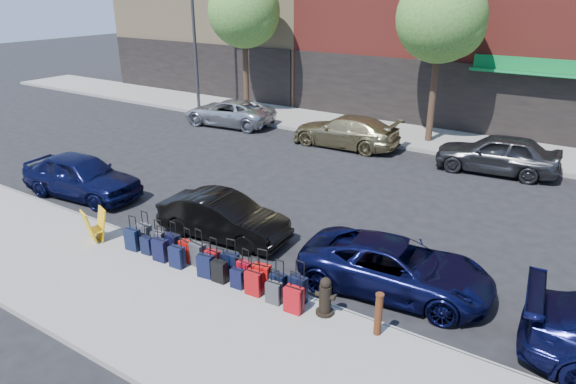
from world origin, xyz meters
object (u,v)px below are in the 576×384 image
Objects in this scene: bollard at (379,313)px; car_near_2 at (396,267)px; tree_center at (444,20)px; tree_left at (246,13)px; car_far_0 at (229,112)px; car_far_2 at (497,153)px; car_near_1 at (223,217)px; suitcase_front_5 at (213,261)px; streetlight at (196,27)px; car_far_1 at (345,131)px; fire_hydrant at (325,297)px; display_rack at (95,226)px; car_near_0 at (81,176)px.

car_near_2 reaches higher than bollard.
tree_left is at bearing 180.00° from tree_center.
tree_left is 5.35m from car_far_0.
tree_center is 1.62× the size of car_near_2.
bollard is 0.21× the size of car_far_2.
car_far_0 is at bearing -77.35° from tree_left.
tree_left is 15.96m from car_near_1.
tree_center is at bearing 87.89° from suitcase_front_5.
car_far_2 is (13.32, -0.03, 0.10)m from car_far_0.
tree_center reaches higher than car_far_0.
suitcase_front_5 is at bearing 108.46° from car_near_2.
car_far_0 is (0.54, -2.41, -4.74)m from tree_left.
tree_center reaches higher than suitcase_front_5.
tree_center is at bearing 2.98° from streetlight.
bollard is at bearing -38.47° from streetlight.
car_far_2 is (6.49, 0.09, 0.06)m from car_far_1.
suitcase_front_5 reaches higher than fire_hydrant.
tree_center is at bearing 96.47° from car_far_0.
car_far_1 is (1.36, 12.31, 0.11)m from display_rack.
fire_hydrant is 0.20× the size of car_far_2.
car_far_0 is (3.48, -1.71, -3.99)m from streetlight.
tree_center is 1.49× the size of car_far_1.
streetlight is at bearing -101.96° from car_far_1.
car_far_0 is at bearing -96.35° from car_far_2.
tree_left is 19.98m from fire_hydrant.
tree_center is 13.73m from car_near_2.
streetlight is at bearing 18.55° from car_near_0.
tree_left is 1.00× the size of tree_center.
tree_left is 1.62× the size of car_near_2.
suitcase_front_5 is 0.97× the size of display_rack.
fire_hydrant is 0.20× the size of car_near_2.
bollard is at bearing -7.59° from fire_hydrant.
display_rack is 0.21× the size of car_near_0.
car_near_1 is at bearing 161.70° from bollard.
suitcase_front_5 is at bearing -55.56° from tree_left.
car_near_0 is (2.58, -12.75, -4.67)m from tree_left.
fire_hydrant is at bearing 150.47° from car_near_2.
streetlight reaches higher than display_rack.
car_near_1 is at bearing -98.32° from tree_center.
suitcase_front_5 is 0.20× the size of car_far_2.
bollard is at bearing -103.98° from car_near_0.
car_far_1 reaches higher than bollard.
bollard is (1.24, -0.02, 0.08)m from fire_hydrant.
car_near_1 is 0.79× the size of car_far_1.
car_far_1 is at bearing 109.10° from fire_hydrant.
fire_hydrant is (15.97, -13.65, -4.10)m from streetlight.
car_near_0 reaches higher than suitcase_front_5.
suitcase_front_5 is at bearing -108.24° from car_near_0.
car_far_0 is at bearing 5.09° from car_near_0.
car_far_2 is (16.81, -1.74, -3.89)m from streetlight.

